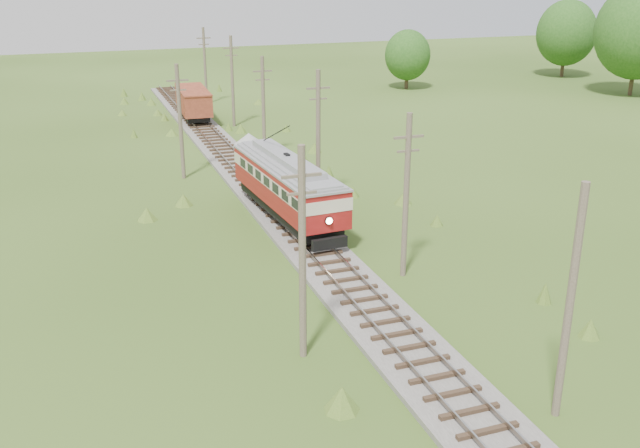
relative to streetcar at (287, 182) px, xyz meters
name	(u,v)px	position (x,y,z in m)	size (l,w,h in m)	color
railbed_main	(262,192)	(0.00, 6.29, -2.49)	(3.60, 96.00, 0.57)	#605B54
streetcar	(287,182)	(0.00, 0.00, 0.00)	(3.82, 12.80, 5.80)	black
gondola	(194,102)	(0.00, 32.65, -0.58)	(3.21, 8.71, 2.85)	black
gravel_pile	(251,140)	(2.82, 20.30, -2.12)	(3.33, 3.53, 1.21)	gray
utility_pole_r_1	(570,305)	(3.10, -22.71, 1.72)	(0.30, 0.30, 8.80)	brown
utility_pole_r_2	(406,195)	(3.30, -9.71, 1.74)	(1.60, 0.30, 8.60)	brown
utility_pole_r_3	(318,136)	(3.20, 3.29, 1.94)	(1.60, 0.30, 9.00)	brown
utility_pole_r_4	(263,106)	(3.00, 16.29, 1.64)	(1.60, 0.30, 8.40)	brown
utility_pole_r_5	(232,80)	(3.40, 29.29, 1.89)	(1.60, 0.30, 8.90)	brown
utility_pole_r_6	(205,65)	(3.20, 42.29, 1.79)	(1.60, 0.30, 8.70)	brown
utility_pole_l_a	(302,253)	(-4.20, -15.71, 1.94)	(1.60, 0.30, 9.00)	brown
utility_pole_l_b	(180,121)	(-4.50, 12.29, 1.74)	(1.60, 0.30, 8.60)	brown
tree_right_4	(639,31)	(54.00, 30.29, 5.06)	(10.50, 10.50, 13.53)	#38281C
tree_right_5	(566,33)	(56.00, 46.29, 3.51)	(8.40, 8.40, 10.82)	#38281C
tree_mid_b	(408,55)	(30.00, 44.29, 1.65)	(5.88, 5.88, 7.57)	#38281C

